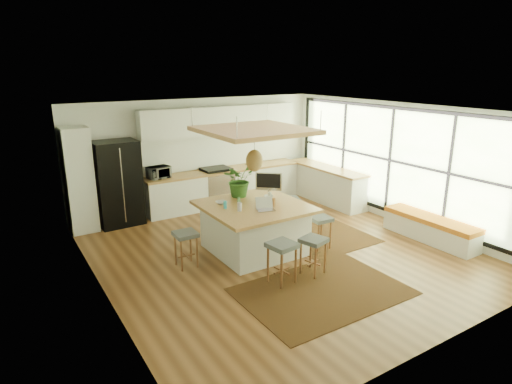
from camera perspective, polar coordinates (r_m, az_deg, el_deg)
floor at (r=8.45m, az=2.98°, el=-7.78°), size 7.00×7.00×0.00m
ceiling at (r=7.75m, az=3.28°, el=10.75°), size 7.00×7.00×0.00m
wall_back at (r=10.96m, az=-7.52°, el=5.14°), size 6.50×0.00×6.50m
wall_front at (r=5.67m, az=24.10°, el=-6.89°), size 6.50×0.00×6.50m
wall_left at (r=6.74m, az=-20.11°, el=-2.85°), size 0.00×7.00×7.00m
wall_right at (r=10.18m, az=18.28°, el=3.59°), size 0.00×7.00×7.00m
window_wall at (r=10.14m, az=18.20°, el=3.85°), size 0.10×6.20×2.60m
pantry at (r=9.87m, az=-22.37°, el=1.45°), size 0.55×0.60×2.25m
back_counter_base at (r=11.13m, az=-4.08°, el=0.59°), size 4.20×0.60×0.88m
back_counter_top at (r=11.02m, az=-4.13°, el=2.90°), size 4.24×0.64×0.05m
backsplash at (r=11.18m, az=-4.91°, el=5.44°), size 4.20×0.02×0.80m
upper_cabinets at (r=10.92m, az=-4.62°, el=9.43°), size 4.20×0.34×0.70m
range at (r=11.01m, az=-5.24°, el=0.70°), size 0.76×0.62×1.00m
right_counter_base at (r=11.51m, az=9.25°, el=0.95°), size 0.60×2.50×0.88m
right_counter_top at (r=11.40m, az=9.35°, el=3.18°), size 0.64×2.54×0.05m
window_bench at (r=9.55m, az=22.03°, el=-4.50°), size 0.52×2.00×0.50m
ceiling_panel at (r=8.01m, az=-0.23°, el=6.26°), size 1.86×1.86×0.80m
rug_near at (r=7.11m, az=8.78°, el=-12.83°), size 2.60×1.80×0.01m
rug_right at (r=9.51m, az=7.25°, el=-5.04°), size 1.80×2.60×0.01m
fridge at (r=10.06m, az=-17.85°, el=0.98°), size 0.97×0.77×1.90m
island at (r=8.29m, az=-0.22°, el=-4.77°), size 1.85×1.85×0.93m
stool_near_left at (r=7.15m, az=3.43°, el=-9.35°), size 0.48×0.48×0.71m
stool_near_right at (r=7.49m, az=7.55°, el=-8.22°), size 0.48×0.48×0.66m
stool_right_front at (r=8.53m, az=8.45°, el=-5.12°), size 0.40×0.40×0.65m
stool_right_back at (r=9.37m, az=4.36°, el=-3.01°), size 0.56×0.56×0.73m
stool_left_side at (r=7.79m, az=-9.23°, el=-7.29°), size 0.39×0.39×0.65m
laptop at (r=7.80m, az=1.30°, el=-1.58°), size 0.41×0.42×0.24m
monitor at (r=8.60m, az=1.68°, el=1.09°), size 0.53×0.50×0.50m
microwave at (r=10.31m, az=-12.77°, el=2.71°), size 0.54×0.36×0.34m
island_plant at (r=8.61m, az=-2.25°, el=1.22°), size 0.88×0.91×0.56m
island_bowl at (r=8.21m, az=-4.60°, el=-1.42°), size 0.23×0.23×0.05m
island_bottle_0 at (r=7.93m, az=-3.98°, el=-1.52°), size 0.07×0.07×0.19m
island_bottle_1 at (r=7.79m, az=-2.14°, el=-1.82°), size 0.07×0.07×0.19m
island_bottle_2 at (r=8.00m, az=2.43°, el=-1.33°), size 0.07×0.07×0.19m
island_bottle_3 at (r=8.33m, az=1.64°, el=-0.60°), size 0.07×0.07×0.19m
island_bottle_4 at (r=8.21m, az=-2.33°, el=-0.85°), size 0.07×0.07×0.19m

